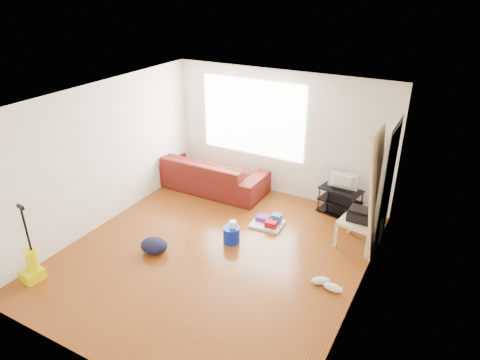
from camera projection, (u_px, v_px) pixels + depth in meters
The scene contains 13 objects.
room at pixel (221, 181), 6.43m from camera, with size 4.51×5.01×2.51m.
sofa at pixel (210, 188), 9.00m from camera, with size 2.38×0.93×0.69m, color #50150E.
tv_stand at pixel (340, 201), 7.94m from camera, with size 0.81×0.57×0.51m.
tv at pixel (342, 181), 7.76m from camera, with size 0.55×0.07×0.32m, color black.
side_table at pixel (359, 224), 6.93m from camera, with size 0.67×0.67×0.48m.
printer at pixel (361, 215), 6.86m from camera, with size 0.40×0.31×0.21m.
bucket at pixel (231, 242), 7.19m from camera, with size 0.28×0.28×0.28m, color #071DA4.
toilet_paper at pixel (233, 231), 7.12m from camera, with size 0.12×0.12×0.11m, color white.
cleaning_tray at pixel (268, 222), 7.65m from camera, with size 0.59×0.48×0.20m.
backpack at pixel (155, 252), 6.93m from camera, with size 0.45×0.36×0.25m, color black.
sneakers at pixel (327, 284), 6.12m from camera, with size 0.50×0.26×0.11m.
vacuum at pixel (32, 266), 6.23m from camera, with size 0.29×0.32×1.21m.
door_panel at pixel (368, 247), 7.06m from camera, with size 0.04×0.81×2.03m, color tan.
Camera 1 is at (3.09, -4.80, 4.05)m, focal length 32.00 mm.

